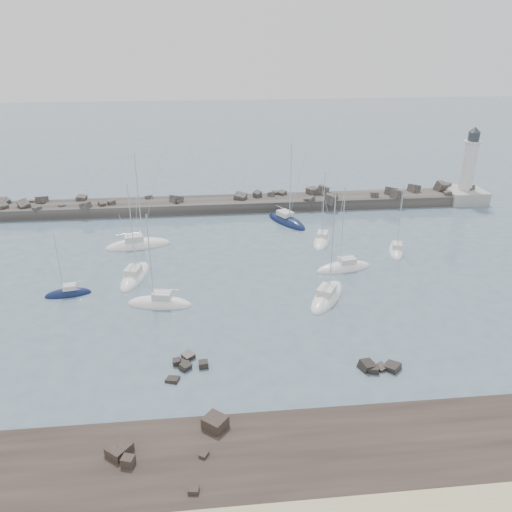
{
  "coord_description": "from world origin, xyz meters",
  "views": [
    {
      "loc": [
        -1.51,
        -48.43,
        29.25
      ],
      "look_at": [
        4.72,
        12.0,
        2.02
      ],
      "focal_mm": 35.0,
      "sensor_mm": 36.0,
      "label": 1
    }
  ],
  "objects_px": {
    "sailboat_1": "(68,294)",
    "sailboat_7": "(287,222)",
    "sailboat_3": "(138,246)",
    "lighthouse": "(465,185)",
    "sailboat_2": "(135,277)",
    "sailboat_8": "(344,268)",
    "sailboat_9": "(396,251)",
    "sailboat_4": "(160,304)",
    "sailboat_6": "(327,297)",
    "sailboat_5": "(322,241)"
  },
  "relations": [
    {
      "from": "sailboat_4",
      "to": "sailboat_9",
      "type": "xyz_separation_m",
      "value": [
        33.32,
        12.36,
        -0.02
      ]
    },
    {
      "from": "lighthouse",
      "to": "sailboat_5",
      "type": "xyz_separation_m",
      "value": [
        -31.24,
        -17.24,
        -2.96
      ]
    },
    {
      "from": "sailboat_4",
      "to": "sailboat_9",
      "type": "height_order",
      "value": "sailboat_4"
    },
    {
      "from": "sailboat_7",
      "to": "sailboat_8",
      "type": "height_order",
      "value": "sailboat_7"
    },
    {
      "from": "sailboat_2",
      "to": "sailboat_7",
      "type": "height_order",
      "value": "sailboat_7"
    },
    {
      "from": "sailboat_5",
      "to": "sailboat_7",
      "type": "bearing_deg",
      "value": 114.29
    },
    {
      "from": "sailboat_3",
      "to": "sailboat_5",
      "type": "relative_size",
      "value": 1.27
    },
    {
      "from": "sailboat_3",
      "to": "sailboat_4",
      "type": "distance_m",
      "value": 18.73
    },
    {
      "from": "lighthouse",
      "to": "sailboat_2",
      "type": "bearing_deg",
      "value": -155.3
    },
    {
      "from": "sailboat_5",
      "to": "sailboat_7",
      "type": "relative_size",
      "value": 0.81
    },
    {
      "from": "sailboat_8",
      "to": "sailboat_9",
      "type": "bearing_deg",
      "value": 28.6
    },
    {
      "from": "sailboat_4",
      "to": "sailboat_6",
      "type": "xyz_separation_m",
      "value": [
        19.96,
        -0.42,
        -0.01
      ]
    },
    {
      "from": "sailboat_4",
      "to": "sailboat_6",
      "type": "relative_size",
      "value": 0.88
    },
    {
      "from": "lighthouse",
      "to": "sailboat_6",
      "type": "xyz_separation_m",
      "value": [
        -34.57,
        -34.81,
        -2.95
      ]
    },
    {
      "from": "sailboat_2",
      "to": "sailboat_8",
      "type": "distance_m",
      "value": 27.86
    },
    {
      "from": "sailboat_2",
      "to": "sailboat_8",
      "type": "relative_size",
      "value": 1.08
    },
    {
      "from": "sailboat_3",
      "to": "sailboat_6",
      "type": "height_order",
      "value": "sailboat_3"
    },
    {
      "from": "sailboat_7",
      "to": "sailboat_6",
      "type": "bearing_deg",
      "value": -88.48
    },
    {
      "from": "sailboat_1",
      "to": "sailboat_7",
      "type": "bearing_deg",
      "value": 36.28
    },
    {
      "from": "sailboat_2",
      "to": "sailboat_4",
      "type": "relative_size",
      "value": 1.1
    },
    {
      "from": "sailboat_6",
      "to": "sailboat_4",
      "type": "bearing_deg",
      "value": 178.79
    },
    {
      "from": "sailboat_5",
      "to": "sailboat_9",
      "type": "relative_size",
      "value": 1.12
    },
    {
      "from": "sailboat_2",
      "to": "sailboat_8",
      "type": "height_order",
      "value": "sailboat_2"
    },
    {
      "from": "lighthouse",
      "to": "sailboat_1",
      "type": "bearing_deg",
      "value": -154.98
    },
    {
      "from": "sailboat_5",
      "to": "sailboat_9",
      "type": "height_order",
      "value": "sailboat_5"
    },
    {
      "from": "lighthouse",
      "to": "sailboat_4",
      "type": "distance_m",
      "value": 64.54
    },
    {
      "from": "sailboat_4",
      "to": "sailboat_7",
      "type": "relative_size",
      "value": 0.83
    },
    {
      "from": "sailboat_4",
      "to": "sailboat_7",
      "type": "xyz_separation_m",
      "value": [
        19.26,
        26.09,
        0.0
      ]
    },
    {
      "from": "sailboat_8",
      "to": "sailboat_9",
      "type": "relative_size",
      "value": 1.17
    },
    {
      "from": "lighthouse",
      "to": "sailboat_6",
      "type": "relative_size",
      "value": 1.04
    },
    {
      "from": "sailboat_2",
      "to": "sailboat_6",
      "type": "relative_size",
      "value": 0.96
    },
    {
      "from": "sailboat_1",
      "to": "sailboat_2",
      "type": "distance_m",
      "value": 8.53
    },
    {
      "from": "sailboat_3",
      "to": "sailboat_5",
      "type": "xyz_separation_m",
      "value": [
        27.84,
        -1.02,
        -0.02
      ]
    },
    {
      "from": "sailboat_2",
      "to": "sailboat_6",
      "type": "height_order",
      "value": "sailboat_6"
    },
    {
      "from": "sailboat_5",
      "to": "sailboat_8",
      "type": "relative_size",
      "value": 0.96
    },
    {
      "from": "sailboat_2",
      "to": "sailboat_5",
      "type": "distance_m",
      "value": 28.68
    },
    {
      "from": "lighthouse",
      "to": "sailboat_9",
      "type": "bearing_deg",
      "value": -133.93
    },
    {
      "from": "sailboat_1",
      "to": "sailboat_5",
      "type": "relative_size",
      "value": 0.74
    },
    {
      "from": "lighthouse",
      "to": "sailboat_3",
      "type": "xyz_separation_m",
      "value": [
        -59.08,
        -16.22,
        -2.94
      ]
    },
    {
      "from": "sailboat_3",
      "to": "sailboat_7",
      "type": "bearing_deg",
      "value": 18.41
    },
    {
      "from": "sailboat_4",
      "to": "sailboat_9",
      "type": "relative_size",
      "value": 1.15
    },
    {
      "from": "sailboat_6",
      "to": "sailboat_8",
      "type": "relative_size",
      "value": 1.12
    },
    {
      "from": "sailboat_3",
      "to": "sailboat_6",
      "type": "bearing_deg",
      "value": -37.19
    },
    {
      "from": "sailboat_1",
      "to": "sailboat_5",
      "type": "height_order",
      "value": "sailboat_5"
    },
    {
      "from": "sailboat_4",
      "to": "sailboat_9",
      "type": "distance_m",
      "value": 35.54
    },
    {
      "from": "sailboat_6",
      "to": "sailboat_8",
      "type": "distance_m",
      "value": 8.81
    },
    {
      "from": "sailboat_4",
      "to": "lighthouse",
      "type": "bearing_deg",
      "value": 32.23
    },
    {
      "from": "sailboat_1",
      "to": "sailboat_3",
      "type": "distance_m",
      "value": 16.01
    },
    {
      "from": "sailboat_1",
      "to": "sailboat_5",
      "type": "xyz_separation_m",
      "value": [
        34.61,
        13.49,
        -0.0
      ]
    },
    {
      "from": "sailboat_6",
      "to": "sailboat_9",
      "type": "relative_size",
      "value": 1.31
    }
  ]
}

